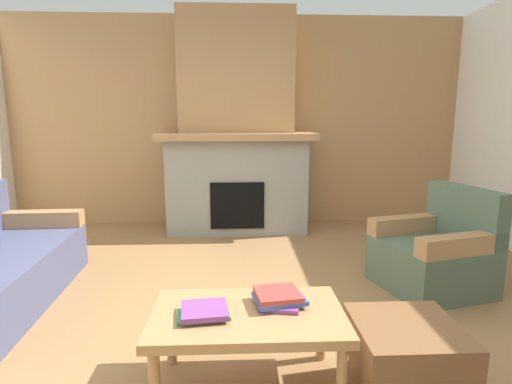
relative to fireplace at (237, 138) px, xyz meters
name	(u,v)px	position (x,y,z in m)	size (l,w,h in m)	color
ground	(239,332)	(0.00, -2.62, -1.16)	(9.00, 9.00, 0.00)	olive
wall_back_wood_panel	(237,122)	(0.00, 0.38, 0.19)	(6.00, 0.12, 2.70)	#A87A4C
fireplace	(237,138)	(0.00, 0.00, 0.00)	(1.90, 0.82, 2.70)	gray
armchair	(436,254)	(1.65, -1.97, -0.87)	(0.93, 0.93, 0.85)	#4C604C
coffee_table	(248,322)	(0.05, -3.19, -0.79)	(1.00, 0.60, 0.43)	#A87A4C
ottoman	(406,361)	(0.85, -3.30, -0.96)	(0.52, 0.52, 0.40)	brown
book_stack_near_edge	(205,312)	(-0.17, -3.23, -0.71)	(0.28, 0.24, 0.05)	#3D7F4C
book_stack_center	(279,298)	(0.22, -3.12, -0.69)	(0.30, 0.26, 0.07)	#7A3D84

